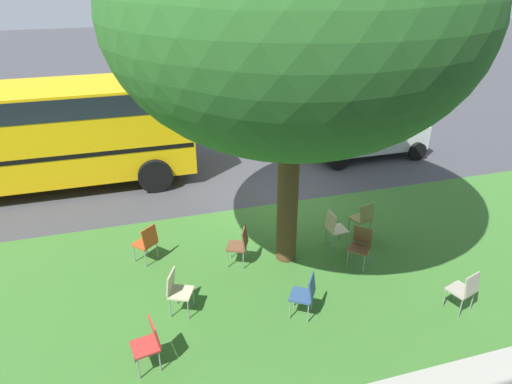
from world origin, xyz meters
The scene contains 13 objects.
ground centered at (0.00, 0.00, 0.00)m, with size 80.00×80.00×0.00m, color #424247.
grass_verge centered at (0.00, 3.20, 0.00)m, with size 48.00×6.00×0.01m, color #3D752D.
street_tree centered at (0.86, 2.63, 5.08)m, with size 6.64×6.64×7.54m.
chair_0 centered at (-0.57, 3.31, 0.52)m, with size 0.59×0.59×0.88m.
chair_1 centered at (3.97, 4.88, 0.52)m, with size 0.49×0.49×0.88m.
chair_2 centered at (1.15, 4.47, 0.52)m, with size 0.58×0.57×0.88m.
chair_3 centered at (3.37, 3.71, 0.52)m, with size 0.55×0.55×0.88m.
chair_4 centered at (3.78, 1.93, 0.52)m, with size 0.59×0.59×0.88m.
chair_5 centered at (-0.34, 2.52, 0.52)m, with size 0.44×0.44×0.88m.
chair_6 centered at (1.88, 2.57, 0.52)m, with size 0.55×0.55×0.88m.
chair_7 centered at (-1.17, 2.29, 0.52)m, with size 0.51×0.52×0.88m.
chair_8 centered at (-1.70, 5.19, 0.52)m, with size 0.52×0.53×0.88m.
parked_car centered at (-3.80, -2.30, 0.84)m, with size 3.70×1.92×1.65m.
Camera 1 is at (3.85, 10.50, 5.88)m, focal length 32.05 mm.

